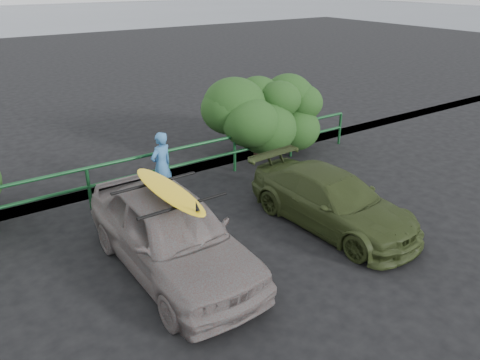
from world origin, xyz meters
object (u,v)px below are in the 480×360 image
object	(u,v)px
olive_vehicle	(332,200)
man	(162,166)
sedan	(171,233)
surfboard	(168,190)
guardrail	(130,178)

from	to	relation	value
olive_vehicle	man	bearing A→B (deg)	122.48
sedan	surfboard	world-z (taller)	surfboard
surfboard	sedan	bearing A→B (deg)	-90.93
guardrail	surfboard	xyz separation A→B (m)	(-0.53, -3.25, 1.08)
sedan	man	distance (m)	3.07
guardrail	man	world-z (taller)	man
sedan	olive_vehicle	bearing A→B (deg)	-7.74
sedan	surfboard	xyz separation A→B (m)	(0.00, 0.00, 0.84)
sedan	guardrail	bearing A→B (deg)	79.89
guardrail	man	xyz separation A→B (m)	(0.64, -0.42, 0.31)
sedan	olive_vehicle	size ratio (longest dim) A/B	1.10
guardrail	surfboard	size ratio (longest dim) A/B	5.89
guardrail	man	distance (m)	0.82
guardrail	olive_vehicle	bearing A→B (deg)	-50.37
guardrail	olive_vehicle	distance (m)	4.78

